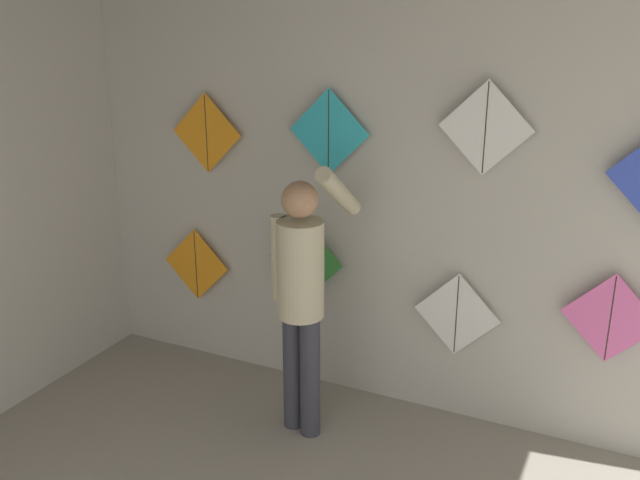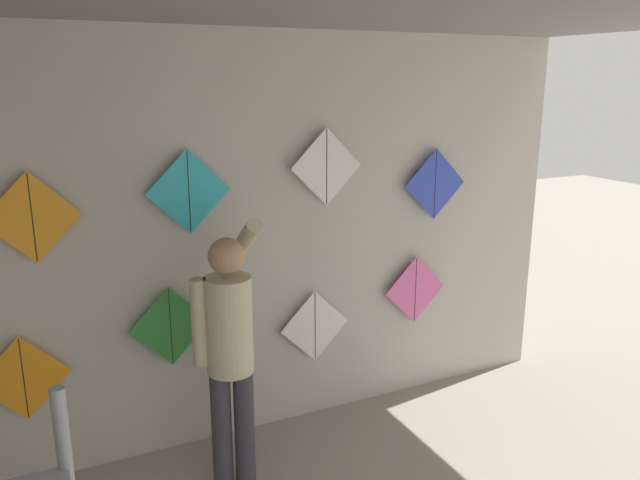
{
  "view_description": "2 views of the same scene",
  "coord_description": "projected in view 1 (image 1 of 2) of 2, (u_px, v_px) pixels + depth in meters",
  "views": [
    {
      "loc": [
        1.45,
        0.17,
        2.59
      ],
      "look_at": [
        -0.34,
        3.9,
        1.17
      ],
      "focal_mm": 40.0,
      "sensor_mm": 36.0,
      "label": 1
    },
    {
      "loc": [
        -1.32,
        0.3,
        2.49
      ],
      "look_at": [
        0.41,
        3.9,
        1.45
      ],
      "focal_mm": 35.0,
      "sensor_mm": 36.0,
      "label": 2
    }
  ],
  "objects": [
    {
      "name": "kite_0",
      "position": [
        196.0,
        265.0,
        5.18
      ],
      "size": [
        0.54,
        0.01,
        0.54
      ],
      "color": "orange"
    },
    {
      "name": "kite_4",
      "position": [
        207.0,
        133.0,
        4.8
      ],
      "size": [
        0.54,
        0.01,
        0.54
      ],
      "color": "orange"
    },
    {
      "name": "kite_2",
      "position": [
        457.0,
        315.0,
        4.39
      ],
      "size": [
        0.54,
        0.01,
        0.54
      ],
      "color": "white"
    },
    {
      "name": "kite_3",
      "position": [
        610.0,
        319.0,
        3.99
      ],
      "size": [
        0.54,
        0.01,
        0.54
      ],
      "color": "pink"
    },
    {
      "name": "shopkeeper",
      "position": [
        302.0,
        287.0,
        4.2
      ],
      "size": [
        0.43,
        0.56,
        1.72
      ],
      "rotation": [
        0.0,
        0.0,
        -0.25
      ],
      "color": "#383842",
      "rests_on": "ground"
    },
    {
      "name": "kite_6",
      "position": [
        486.0,
        128.0,
        3.98
      ],
      "size": [
        0.54,
        0.01,
        0.54
      ],
      "color": "white"
    },
    {
      "name": "kite_1",
      "position": [
        306.0,
        261.0,
        4.76
      ],
      "size": [
        0.54,
        0.01,
        0.54
      ],
      "color": "#338C38"
    },
    {
      "name": "kite_5",
      "position": [
        329.0,
        132.0,
        4.4
      ],
      "size": [
        0.54,
        0.01,
        0.54
      ],
      "color": "#28B2C6"
    },
    {
      "name": "back_panel",
      "position": [
        392.0,
        197.0,
        4.45
      ],
      "size": [
        5.16,
        0.06,
        2.8
      ],
      "primitive_type": "cube",
      "color": "#BCB7AD",
      "rests_on": "ground"
    }
  ]
}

